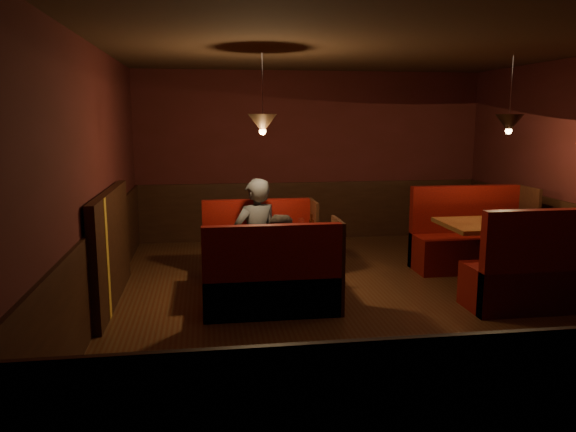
{
  "coord_description": "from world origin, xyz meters",
  "views": [
    {
      "loc": [
        -1.83,
        -6.11,
        2.13
      ],
      "look_at": [
        -0.85,
        0.46,
        0.95
      ],
      "focal_mm": 35.0,
      "sensor_mm": 36.0,
      "label": 1
    }
  ],
  "objects": [
    {
      "name": "diner_a",
      "position": [
        -1.19,
        1.04,
        0.85
      ],
      "size": [
        0.73,
        0.61,
        1.7
      ],
      "primitive_type": "imported",
      "rotation": [
        0.0,
        0.0,
        3.53
      ],
      "color": "#282A30",
      "rests_on": "ground"
    },
    {
      "name": "second_bench_near",
      "position": [
        1.86,
        -0.59,
        0.37
      ],
      "size": [
        1.63,
        0.61,
        1.17
      ],
      "color": "#3E0905",
      "rests_on": "ground"
    },
    {
      "name": "main_table",
      "position": [
        -1.14,
        0.46,
        0.56
      ],
      "size": [
        1.37,
        0.83,
        0.96
      ],
      "color": "#512C16",
      "rests_on": "ground"
    },
    {
      "name": "main_bench_near",
      "position": [
        -1.12,
        -0.31,
        0.33
      ],
      "size": [
        1.5,
        0.54,
        1.03
      ],
      "color": "#3E0905",
      "rests_on": "ground"
    },
    {
      "name": "diner_b",
      "position": [
        -0.99,
        -0.16,
        0.71
      ],
      "size": [
        0.7,
        0.55,
        1.42
      ],
      "primitive_type": "imported",
      "rotation": [
        0.0,
        0.0,
        0.02
      ],
      "color": "#2F2723",
      "rests_on": "ground"
    },
    {
      "name": "second_table",
      "position": [
        1.83,
        0.29,
        0.62
      ],
      "size": [
        1.48,
        0.94,
        0.83
      ],
      "color": "#512C16",
      "rests_on": "ground"
    },
    {
      "name": "second_bench_far",
      "position": [
        1.86,
        1.17,
        0.37
      ],
      "size": [
        1.63,
        0.61,
        1.17
      ],
      "color": "#3E0905",
      "rests_on": "ground"
    },
    {
      "name": "room",
      "position": [
        -0.28,
        0.05,
        1.05
      ],
      "size": [
        6.02,
        7.02,
        2.92
      ],
      "color": "#411D0E",
      "rests_on": "ground"
    },
    {
      "name": "main_bench_far",
      "position": [
        -1.12,
        1.24,
        0.33
      ],
      "size": [
        1.5,
        0.54,
        1.03
      ],
      "color": "#3E0905",
      "rests_on": "ground"
    }
  ]
}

